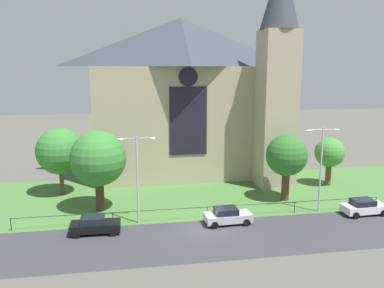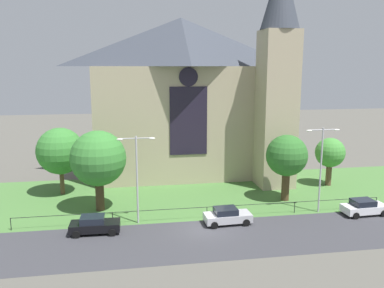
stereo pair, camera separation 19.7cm
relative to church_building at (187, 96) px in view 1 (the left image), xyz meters
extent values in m
plane|color=#56544C|center=(-1.62, -9.08, -10.27)|extent=(160.00, 160.00, 0.00)
cube|color=#38383D|center=(-1.62, -21.08, -10.27)|extent=(120.00, 8.00, 0.01)
cube|color=#477538|center=(-1.62, -11.08, -10.27)|extent=(120.00, 20.00, 0.01)
cube|color=tan|center=(-0.77, 0.63, -3.27)|extent=(22.00, 12.00, 14.00)
pyramid|color=#383D47|center=(-0.77, 0.63, 6.73)|extent=(22.00, 12.00, 6.00)
cube|color=black|center=(-0.77, -5.42, -2.57)|extent=(4.40, 0.16, 8.00)
cylinder|color=black|center=(-0.77, -5.42, 2.53)|extent=(2.20, 0.15, 2.20)
cube|color=tan|center=(9.23, -7.37, -1.27)|extent=(4.00, 4.00, 18.00)
cylinder|color=black|center=(-0.77, -16.58, -9.17)|extent=(34.70, 0.05, 0.05)
cylinder|color=black|center=(-18.12, -16.58, -9.72)|extent=(0.06, 0.07, 1.10)
cylinder|color=black|center=(-9.45, -16.58, -9.72)|extent=(0.06, 0.07, 1.10)
cylinder|color=black|center=(-0.77, -16.58, -9.72)|extent=(0.06, 0.07, 1.10)
cylinder|color=black|center=(7.90, -16.58, -9.72)|extent=(0.07, 0.07, 1.10)
cylinder|color=black|center=(16.58, -16.58, -9.72)|extent=(0.06, 0.07, 1.10)
cylinder|color=brown|center=(-15.19, -6.83, -8.78)|extent=(0.48, 0.48, 2.98)
sphere|color=#387F33|center=(-15.19, -6.83, -5.37)|extent=(5.12, 5.12, 5.12)
cylinder|color=#4C3823|center=(8.46, -12.79, -8.65)|extent=(0.82, 0.82, 3.24)
sphere|color=#2D6B28|center=(8.46, -12.79, -5.40)|extent=(4.34, 4.34, 4.34)
cylinder|color=#423021|center=(-10.75, -12.69, -8.65)|extent=(0.84, 0.84, 3.24)
sphere|color=#387F33|center=(-10.75, -12.69, -5.01)|extent=(5.40, 5.40, 5.40)
cylinder|color=brown|center=(15.67, -8.46, -8.93)|extent=(0.67, 0.67, 2.69)
sphere|color=#428C38|center=(15.67, -8.46, -6.27)|extent=(3.48, 3.48, 3.48)
cylinder|color=#B2B2B7|center=(-7.17, -16.68, -6.26)|extent=(0.16, 0.16, 8.03)
cylinder|color=#B2B2B7|center=(-7.87, -16.68, -2.44)|extent=(1.40, 0.10, 0.10)
cylinder|color=#B2B2B7|center=(-6.47, -16.68, -2.44)|extent=(1.40, 0.10, 0.10)
ellipsoid|color=white|center=(-8.57, -16.68, -2.49)|extent=(0.57, 0.26, 0.20)
ellipsoid|color=white|center=(-5.77, -16.68, -2.49)|extent=(0.57, 0.26, 0.20)
cylinder|color=#B2B2B7|center=(10.32, -16.68, -6.11)|extent=(0.16, 0.16, 8.33)
cylinder|color=#B2B2B7|center=(9.62, -16.68, -2.14)|extent=(1.40, 0.10, 0.10)
cylinder|color=#B2B2B7|center=(11.02, -16.68, -2.14)|extent=(1.40, 0.10, 0.10)
ellipsoid|color=white|center=(8.92, -16.68, -2.19)|extent=(0.57, 0.26, 0.20)
ellipsoid|color=white|center=(11.72, -16.68, -2.19)|extent=(0.57, 0.26, 0.20)
cube|color=black|center=(-10.86, -18.32, -9.66)|extent=(4.24, 1.90, 0.70)
cube|color=black|center=(-11.06, -18.32, -9.04)|extent=(2.04, 1.65, 0.55)
cylinder|color=black|center=(-9.37, -17.46, -9.95)|extent=(0.65, 0.24, 0.64)
cylinder|color=black|center=(-9.41, -19.26, -9.95)|extent=(0.65, 0.24, 0.64)
cylinder|color=black|center=(-12.30, -17.39, -9.95)|extent=(0.65, 0.24, 0.64)
cylinder|color=black|center=(-12.35, -19.19, -9.95)|extent=(0.65, 0.24, 0.64)
cube|color=#B7B7BC|center=(0.82, -18.16, -9.66)|extent=(4.28, 1.98, 0.70)
cube|color=black|center=(0.62, -18.17, -9.04)|extent=(2.07, 1.69, 0.55)
cylinder|color=black|center=(2.25, -17.20, -9.95)|extent=(0.65, 0.25, 0.64)
cylinder|color=black|center=(2.32, -19.00, -9.95)|extent=(0.65, 0.25, 0.64)
cylinder|color=black|center=(-0.69, -17.33, -9.95)|extent=(0.65, 0.25, 0.64)
cylinder|color=black|center=(-0.61, -19.13, -9.95)|extent=(0.65, 0.25, 0.64)
cube|color=silver|center=(14.33, -18.07, -9.66)|extent=(4.28, 1.99, 0.70)
cube|color=black|center=(14.13, -18.08, -9.04)|extent=(2.07, 1.69, 0.55)
cylinder|color=black|center=(15.76, -17.11, -9.95)|extent=(0.65, 0.25, 0.64)
cylinder|color=black|center=(15.84, -18.90, -9.95)|extent=(0.65, 0.25, 0.64)
cylinder|color=black|center=(12.82, -17.24, -9.95)|extent=(0.65, 0.25, 0.64)
cylinder|color=black|center=(12.90, -19.04, -9.95)|extent=(0.65, 0.25, 0.64)
camera|label=1|loc=(-8.15, -51.63, 3.80)|focal=37.75mm
camera|label=2|loc=(-7.95, -51.66, 3.80)|focal=37.75mm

